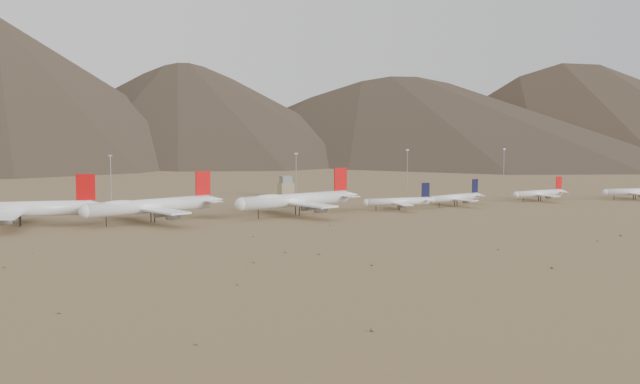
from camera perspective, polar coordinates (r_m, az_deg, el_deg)
name	(u,v)px	position (r m, az deg, el deg)	size (l,w,h in m)	color
ground	(321,223)	(351.78, 0.04, -2.19)	(3000.00, 3000.00, 0.00)	olive
mountain_ridge	(72,47)	(1232.23, -17.20, 9.82)	(4400.00, 1000.00, 300.00)	#4B3A2D
widebody_west	(17,209)	(361.47, -20.72, -1.12)	(72.91, 57.22, 21.95)	white
widebody_centre	(151,206)	(359.33, -11.94, -0.96)	(69.58, 55.36, 21.45)	white
widebody_east	(296,200)	(377.56, -1.72, -0.56)	(70.57, 55.71, 21.43)	white
narrowbody_a	(399,201)	(402.91, 5.67, -0.67)	(40.25, 29.02, 13.28)	white
narrowbody_b	(456,198)	(426.31, 9.67, -0.39)	(39.84, 29.40, 13.42)	white
narrowbody_c	(540,193)	(462.22, 15.38, -0.08)	(39.82, 28.79, 13.16)	white
narrowbody_d	(635,192)	(486.95, 21.50, 0.02)	(41.40, 30.30, 13.80)	white
control_tower	(286,187)	(472.99, -2.44, 0.34)	(8.00, 8.00, 12.00)	gray
mast_west	(111,176)	(458.27, -14.66, 1.13)	(2.00, 0.60, 25.70)	gray
mast_centre	(296,173)	(469.80, -1.71, 1.40)	(2.00, 0.60, 25.70)	gray
mast_east	(407,167)	(529.19, 6.23, 1.79)	(2.00, 0.60, 25.70)	gray
mast_far_east	(504,165)	(556.37, 12.94, 1.85)	(2.00, 0.60, 25.70)	gray
desert_scrub	(508,255)	(273.99, 13.21, -4.37)	(439.82, 179.26, 0.85)	brown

